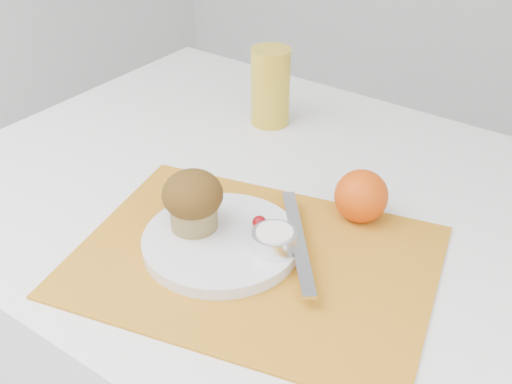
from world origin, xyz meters
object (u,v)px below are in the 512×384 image
Objects in this scene: orange at (361,196)px; muffin at (193,200)px; plate at (221,242)px; juice_glass at (271,87)px; table at (306,382)px.

orange is 0.24m from muffin.
orange is 0.92× the size of muffin.
plate is 0.39m from juice_glass.
table is at bearing -160.75° from orange.
table is 0.53m from juice_glass.
muffin is (0.12, -0.35, -0.01)m from juice_glass.
plate reaches higher than table.
muffin is (-0.10, -0.15, 0.44)m from table.
juice_glass is 1.69× the size of muffin.
table is 5.65× the size of plate.
juice_glass is (-0.16, 0.35, 0.06)m from plate.
plate is 1.50× the size of juice_glass.
table is 14.31× the size of muffin.
muffin is at bearing -71.52° from juice_glass.
orange is (0.12, 0.17, 0.03)m from plate.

